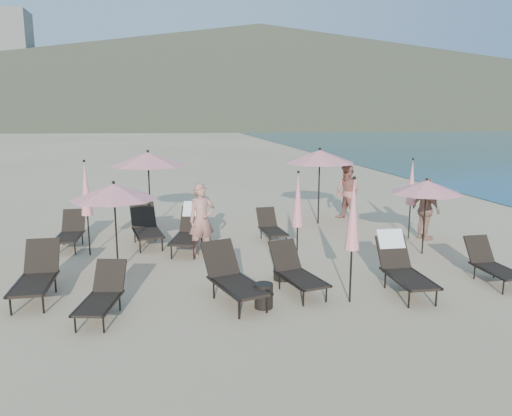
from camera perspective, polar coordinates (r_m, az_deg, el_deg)
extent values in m
plane|color=#D6BA8C|center=(10.79, 8.03, -9.13)|extent=(800.00, 800.00, 0.00)
cone|color=brown|center=(316.86, 0.46, 15.43)|extent=(690.00, 690.00, 55.00)
cone|color=brown|center=(390.95, 18.98, 12.34)|extent=(280.00, 280.00, 32.00)
cube|color=beige|center=(263.89, -26.61, 14.40)|extent=(22.00, 18.00, 48.00)
cube|color=beige|center=(322.60, -19.06, 13.25)|extent=(18.00, 16.00, 38.00)
cube|color=black|center=(10.71, -24.11, -8.01)|extent=(0.69, 1.31, 0.05)
cube|color=black|center=(11.43, -23.25, -5.07)|extent=(0.68, 0.50, 0.67)
cylinder|color=black|center=(10.35, -26.26, -10.01)|extent=(0.04, 0.04, 0.37)
cylinder|color=black|center=(11.37, -24.78, -8.02)|extent=(0.04, 0.04, 0.37)
cylinder|color=black|center=(10.21, -23.15, -10.04)|extent=(0.04, 0.04, 0.37)
cylinder|color=black|center=(11.24, -21.95, -8.01)|extent=(0.04, 0.04, 0.37)
cube|color=black|center=(10.84, -25.75, -7.87)|extent=(0.05, 1.47, 0.04)
cube|color=black|center=(10.68, -22.33, -7.86)|extent=(0.05, 1.47, 0.04)
cube|color=black|center=(9.45, -17.64, -10.44)|extent=(0.80, 1.21, 0.05)
cube|color=black|center=(10.02, -16.36, -7.44)|extent=(0.65, 0.54, 0.58)
cylinder|color=black|center=(9.19, -19.98, -12.36)|extent=(0.03, 0.03, 0.32)
cylinder|color=black|center=(10.02, -18.01, -10.24)|extent=(0.03, 0.03, 0.32)
cylinder|color=black|center=(9.03, -17.04, -12.59)|extent=(0.03, 0.03, 0.32)
cylinder|color=black|center=(9.87, -15.31, -10.40)|extent=(0.03, 0.03, 0.32)
cube|color=black|center=(9.58, -19.16, -10.19)|extent=(0.30, 1.24, 0.04)
cube|color=black|center=(9.40, -15.91, -10.39)|extent=(0.30, 1.24, 0.04)
cube|color=black|center=(9.68, -1.89, -8.98)|extent=(1.05, 1.47, 0.06)
cube|color=black|center=(10.34, -4.12, -5.76)|extent=(0.81, 0.68, 0.69)
cylinder|color=black|center=(9.17, -1.95, -11.49)|extent=(0.04, 0.04, 0.38)
cylinder|color=black|center=(10.14, -4.86, -9.27)|extent=(0.04, 0.04, 0.38)
cylinder|color=black|center=(9.42, 1.25, -10.86)|extent=(0.04, 0.04, 0.38)
cylinder|color=black|center=(10.36, -1.90, -8.77)|extent=(0.04, 0.04, 0.38)
cube|color=black|center=(9.59, -3.84, -9.13)|extent=(0.48, 1.44, 0.04)
cube|color=black|center=(9.86, -0.28, -8.51)|extent=(0.48, 1.44, 0.04)
cube|color=black|center=(10.23, 5.36, -8.14)|extent=(0.86, 1.29, 0.05)
cube|color=black|center=(10.81, 3.31, -5.42)|extent=(0.70, 0.57, 0.61)
cylinder|color=black|center=(9.77, 5.44, -10.21)|extent=(0.04, 0.04, 0.34)
cylinder|color=black|center=(10.61, 2.71, -8.41)|extent=(0.04, 0.04, 0.34)
cylinder|color=black|center=(10.02, 8.04, -9.72)|extent=(0.04, 0.04, 0.34)
cylinder|color=black|center=(10.84, 5.17, -8.01)|extent=(0.04, 0.04, 0.34)
cube|color=black|center=(10.13, 3.74, -8.25)|extent=(0.34, 1.31, 0.04)
cube|color=black|center=(10.41, 6.66, -7.77)|extent=(0.34, 1.31, 0.04)
cube|color=black|center=(10.58, 17.24, -7.79)|extent=(0.71, 1.31, 0.05)
cube|color=black|center=(11.23, 15.39, -4.89)|extent=(0.68, 0.51, 0.66)
cylinder|color=black|center=(10.07, 17.08, -9.92)|extent=(0.04, 0.04, 0.37)
cylinder|color=black|center=(11.01, 14.55, -7.96)|extent=(0.04, 0.04, 0.37)
cylinder|color=black|center=(10.32, 19.91, -9.58)|extent=(0.04, 0.04, 0.37)
cylinder|color=black|center=(11.24, 17.19, -7.70)|extent=(0.04, 0.04, 0.37)
cube|color=black|center=(10.48, 15.51, -7.80)|extent=(0.10, 1.45, 0.04)
cube|color=black|center=(10.76, 18.67, -7.49)|extent=(0.10, 1.45, 0.04)
cube|color=white|center=(11.30, 15.13, -3.45)|extent=(0.59, 0.32, 0.40)
cube|color=black|center=(11.94, 26.08, -6.52)|extent=(0.59, 1.13, 0.05)
cube|color=black|center=(12.45, 24.12, -4.33)|extent=(0.59, 0.43, 0.58)
cylinder|color=black|center=(11.49, 26.42, -8.10)|extent=(0.03, 0.03, 0.32)
cylinder|color=black|center=(12.23, 23.70, -6.74)|extent=(0.03, 0.03, 0.32)
cylinder|color=black|center=(12.51, 25.56, -6.51)|extent=(0.03, 0.03, 0.32)
cube|color=black|center=(11.81, 24.84, -6.55)|extent=(0.05, 1.27, 0.04)
cube|color=black|center=(12.14, 27.03, -6.28)|extent=(0.05, 1.27, 0.04)
cube|color=black|center=(14.36, -20.66, -3.17)|extent=(0.67, 1.21, 0.05)
cube|color=black|center=(15.06, -20.12, -1.36)|extent=(0.63, 0.48, 0.61)
cylinder|color=black|center=(14.00, -22.05, -4.39)|extent=(0.04, 0.04, 0.34)
cylinder|color=black|center=(14.95, -21.16, -3.36)|extent=(0.04, 0.04, 0.34)
cylinder|color=black|center=(13.88, -19.98, -4.36)|extent=(0.04, 0.04, 0.34)
cylinder|color=black|center=(14.85, -19.23, -3.33)|extent=(0.04, 0.04, 0.34)
cube|color=black|center=(14.47, -21.77, -3.10)|extent=(0.10, 1.33, 0.04)
cube|color=black|center=(14.34, -19.46, -3.06)|extent=(0.10, 1.33, 0.04)
cube|color=black|center=(14.04, -12.26, -2.82)|extent=(0.89, 1.44, 0.06)
cube|color=black|center=(14.84, -12.80, -0.78)|extent=(0.76, 0.61, 0.69)
cylinder|color=black|center=(13.52, -13.11, -4.28)|extent=(0.04, 0.04, 0.38)
cylinder|color=black|center=(14.63, -13.68, -3.13)|extent=(0.04, 0.04, 0.38)
cylinder|color=black|center=(13.60, -10.67, -4.09)|extent=(0.04, 0.04, 0.38)
cylinder|color=black|center=(14.70, -11.42, -2.97)|extent=(0.04, 0.04, 0.38)
cube|color=black|center=(14.06, -13.65, -2.82)|extent=(0.28, 1.50, 0.04)
cube|color=black|center=(14.14, -10.94, -2.62)|extent=(0.28, 1.50, 0.04)
cube|color=black|center=(13.24, -7.91, -3.53)|extent=(1.01, 1.47, 0.06)
cube|color=black|center=(14.02, -7.22, -1.31)|extent=(0.80, 0.66, 0.69)
cylinder|color=black|center=(12.83, -9.66, -4.98)|extent=(0.04, 0.04, 0.38)
cylinder|color=black|center=(13.91, -8.57, -3.68)|extent=(0.04, 0.04, 0.38)
cylinder|color=black|center=(12.71, -7.11, -5.06)|extent=(0.04, 0.04, 0.38)
cylinder|color=black|center=(13.80, -6.22, -3.74)|extent=(0.04, 0.04, 0.38)
cube|color=black|center=(13.36, -9.27, -3.38)|extent=(0.43, 1.46, 0.04)
cube|color=black|center=(13.23, -6.45, -3.46)|extent=(0.43, 1.46, 0.04)
cube|color=white|center=(14.12, -7.12, -0.13)|extent=(0.66, 0.46, 0.41)
cube|color=black|center=(14.21, 2.01, -2.71)|extent=(0.62, 1.12, 0.05)
cube|color=black|center=(14.84, 1.21, -1.06)|extent=(0.58, 0.44, 0.56)
cylinder|color=black|center=(13.77, 1.60, -3.86)|extent=(0.03, 0.03, 0.31)
cylinder|color=black|center=(14.64, 0.58, -2.95)|extent=(0.03, 0.03, 0.31)
cylinder|color=black|center=(13.90, 3.46, -3.73)|extent=(0.03, 0.03, 0.31)
cylinder|color=black|center=(14.76, 2.35, -2.84)|extent=(0.03, 0.03, 0.31)
cube|color=black|center=(14.18, 0.90, -2.70)|extent=(0.11, 1.22, 0.04)
cube|color=black|center=(14.33, 2.99, -2.57)|extent=(0.11, 1.22, 0.04)
cylinder|color=black|center=(11.94, -15.70, -2.45)|extent=(0.04, 0.04, 1.99)
cone|color=pink|center=(11.77, -15.93, 1.82)|extent=(1.99, 1.99, 0.36)
sphere|color=black|center=(11.74, -15.99, 2.83)|extent=(0.08, 0.08, 0.08)
cylinder|color=black|center=(13.66, 18.67, -1.21)|extent=(0.04, 0.04, 1.87)
cone|color=pink|center=(13.51, 18.90, 2.30)|extent=(1.87, 1.87, 0.34)
sphere|color=black|center=(13.48, 18.95, 3.12)|extent=(0.07, 0.07, 0.07)
cylinder|color=black|center=(16.10, -12.08, 1.76)|extent=(0.05, 0.05, 2.33)
cone|color=pink|center=(15.97, -12.24, 5.49)|extent=(2.33, 2.33, 0.42)
sphere|color=black|center=(15.95, -12.27, 6.37)|extent=(0.09, 0.09, 0.09)
cylinder|color=black|center=(16.54, 7.20, 2.20)|extent=(0.05, 0.05, 2.35)
cone|color=pink|center=(16.41, 7.29, 5.86)|extent=(2.35, 2.35, 0.42)
sphere|color=black|center=(16.39, 7.31, 6.72)|extent=(0.09, 0.09, 0.09)
cylinder|color=black|center=(9.99, 10.76, -7.63)|extent=(0.04, 0.04, 1.07)
cone|color=pink|center=(9.67, 11.02, -0.78)|extent=(0.29, 0.29, 1.36)
sphere|color=black|center=(9.55, 11.18, 3.40)|extent=(0.07, 0.07, 0.07)
cylinder|color=black|center=(15.26, 17.12, -1.50)|extent=(0.04, 0.04, 1.02)
cone|color=pink|center=(15.06, 17.37, 2.81)|extent=(0.28, 0.28, 1.30)
sphere|color=black|center=(14.98, 17.52, 5.37)|extent=(0.06, 0.06, 0.06)
cylinder|color=black|center=(13.62, -18.56, -2.96)|extent=(0.04, 0.04, 1.07)
cone|color=pink|center=(13.39, -18.88, 2.09)|extent=(0.29, 0.29, 1.36)
sphere|color=black|center=(13.31, -19.07, 5.11)|extent=(0.07, 0.07, 0.07)
cylinder|color=black|center=(12.03, 4.72, -4.41)|extent=(0.04, 0.04, 1.00)
cone|color=pink|center=(11.78, 4.81, 0.92)|extent=(0.27, 0.27, 1.27)
sphere|color=black|center=(11.68, 4.86, 4.13)|extent=(0.06, 0.06, 0.06)
cylinder|color=black|center=(9.65, 0.88, -9.99)|extent=(0.36, 0.36, 0.48)
cylinder|color=black|center=(11.18, 3.03, -7.08)|extent=(0.40, 0.40, 0.45)
imported|color=#B47262|center=(12.89, -6.22, -1.35)|extent=(0.78, 0.61, 1.89)
imported|color=#A96557|center=(17.29, 10.41, 1.74)|extent=(1.04, 1.14, 1.90)
imported|color=#A8785F|center=(15.23, 18.85, -0.14)|extent=(0.65, 1.12, 1.79)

